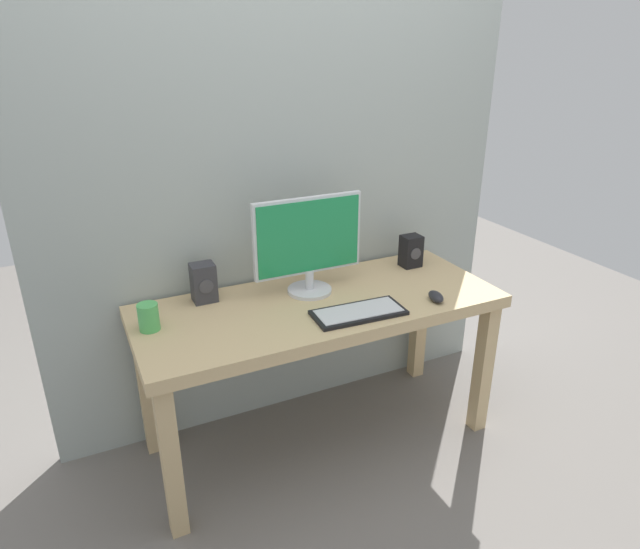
{
  "coord_description": "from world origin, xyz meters",
  "views": [
    {
      "loc": [
        -0.9,
        -1.88,
        1.71
      ],
      "look_at": [
        0.0,
        0.0,
        0.82
      ],
      "focal_mm": 31.1,
      "sensor_mm": 36.0,
      "label": 1
    }
  ],
  "objects_px": {
    "desk": "(320,320)",
    "speaker_right": "(411,251)",
    "mouse": "(436,297)",
    "coffee_mug": "(149,317)",
    "speaker_left": "(204,283)",
    "keyboard_primary": "(359,312)",
    "monitor": "(309,243)"
  },
  "relations": [
    {
      "from": "desk",
      "to": "speaker_right",
      "type": "relative_size",
      "value": 9.99
    },
    {
      "from": "speaker_right",
      "to": "mouse",
      "type": "bearing_deg",
      "value": -108.32
    },
    {
      "from": "desk",
      "to": "coffee_mug",
      "type": "bearing_deg",
      "value": 175.49
    },
    {
      "from": "desk",
      "to": "speaker_left",
      "type": "distance_m",
      "value": 0.51
    },
    {
      "from": "keyboard_primary",
      "to": "speaker_right",
      "type": "xyz_separation_m",
      "value": [
        0.47,
        0.34,
        0.07
      ]
    },
    {
      "from": "speaker_right",
      "to": "speaker_left",
      "type": "relative_size",
      "value": 0.93
    },
    {
      "from": "speaker_left",
      "to": "coffee_mug",
      "type": "bearing_deg",
      "value": -147.94
    },
    {
      "from": "keyboard_primary",
      "to": "monitor",
      "type": "bearing_deg",
      "value": 106.06
    },
    {
      "from": "monitor",
      "to": "speaker_right",
      "type": "bearing_deg",
      "value": 5.4
    },
    {
      "from": "monitor",
      "to": "mouse",
      "type": "xyz_separation_m",
      "value": [
        0.43,
        -0.32,
        -0.2
      ]
    },
    {
      "from": "coffee_mug",
      "to": "mouse",
      "type": "bearing_deg",
      "value": -13.13
    },
    {
      "from": "mouse",
      "to": "keyboard_primary",
      "type": "bearing_deg",
      "value": -173.48
    },
    {
      "from": "keyboard_primary",
      "to": "speaker_right",
      "type": "relative_size",
      "value": 2.47
    },
    {
      "from": "monitor",
      "to": "keyboard_primary",
      "type": "bearing_deg",
      "value": -73.94
    },
    {
      "from": "keyboard_primary",
      "to": "speaker_right",
      "type": "bearing_deg",
      "value": 35.54
    },
    {
      "from": "desk",
      "to": "monitor",
      "type": "height_order",
      "value": "monitor"
    },
    {
      "from": "desk",
      "to": "speaker_left",
      "type": "bearing_deg",
      "value": 153.78
    },
    {
      "from": "monitor",
      "to": "mouse",
      "type": "bearing_deg",
      "value": -36.21
    },
    {
      "from": "mouse",
      "to": "speaker_right",
      "type": "relative_size",
      "value": 0.64
    },
    {
      "from": "desk",
      "to": "keyboard_primary",
      "type": "xyz_separation_m",
      "value": [
        0.09,
        -0.18,
        0.1
      ]
    },
    {
      "from": "speaker_left",
      "to": "coffee_mug",
      "type": "xyz_separation_m",
      "value": [
        -0.25,
        -0.16,
        -0.03
      ]
    },
    {
      "from": "speaker_right",
      "to": "speaker_left",
      "type": "bearing_deg",
      "value": 177.13
    },
    {
      "from": "monitor",
      "to": "mouse",
      "type": "height_order",
      "value": "monitor"
    },
    {
      "from": "speaker_left",
      "to": "desk",
      "type": "bearing_deg",
      "value": -26.22
    },
    {
      "from": "coffee_mug",
      "to": "keyboard_primary",
      "type": "bearing_deg",
      "value": -16.63
    },
    {
      "from": "mouse",
      "to": "speaker_right",
      "type": "height_order",
      "value": "speaker_right"
    },
    {
      "from": "desk",
      "to": "keyboard_primary",
      "type": "relative_size",
      "value": 4.05
    },
    {
      "from": "speaker_left",
      "to": "mouse",
      "type": "bearing_deg",
      "value": -25.79
    },
    {
      "from": "speaker_right",
      "to": "coffee_mug",
      "type": "distance_m",
      "value": 1.25
    },
    {
      "from": "mouse",
      "to": "speaker_left",
      "type": "xyz_separation_m",
      "value": [
        -0.87,
        0.42,
        0.06
      ]
    },
    {
      "from": "speaker_right",
      "to": "desk",
      "type": "bearing_deg",
      "value": -163.85
    },
    {
      "from": "desk",
      "to": "keyboard_primary",
      "type": "height_order",
      "value": "keyboard_primary"
    }
  ]
}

